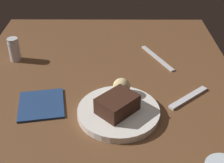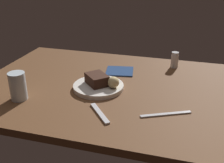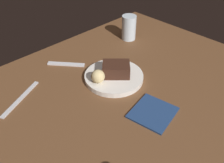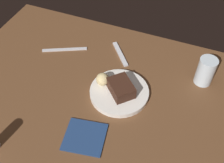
{
  "view_description": "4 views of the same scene",
  "coord_description": "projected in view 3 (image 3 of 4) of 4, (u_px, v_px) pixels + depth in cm",
  "views": [
    {
      "loc": [
        68.43,
        3.03,
        55.95
      ],
      "look_at": [
        -2.38,
        2.73,
        8.62
      ],
      "focal_mm": 49.57,
      "sensor_mm": 36.0,
      "label": 1
    },
    {
      "loc": [
        -30.52,
        107.13,
        55.35
      ],
      "look_at": [
        -0.96,
        4.42,
        7.13
      ],
      "focal_mm": 44.76,
      "sensor_mm": 36.0,
      "label": 2
    },
    {
      "loc": [
        -44.96,
        -45.52,
        56.85
      ],
      "look_at": [
        -0.38,
        -0.1,
        7.23
      ],
      "focal_mm": 38.25,
      "sensor_mm": 36.0,
      "label": 3
    },
    {
      "loc": [
        26.54,
        -56.07,
        82.52
      ],
      "look_at": [
        1.6,
        6.04,
        6.77
      ],
      "focal_mm": 44.22,
      "sensor_mm": 36.0,
      "label": 4
    }
  ],
  "objects": [
    {
      "name": "dessert_plate",
      "position": [
        114.0,
        77.0,
        0.88
      ],
      "size": [
        21.74,
        21.74,
        1.89
      ],
      "primitive_type": "cylinder",
      "color": "white",
      "rests_on": "dining_table"
    },
    {
      "name": "dessert_spoon",
      "position": [
        66.0,
        64.0,
        0.96
      ],
      "size": [
        10.97,
        12.69,
        0.7
      ],
      "primitive_type": "cube",
      "rotation": [
        0.0,
        0.0,
        2.26
      ],
      "color": "silver",
      "rests_on": "dining_table"
    },
    {
      "name": "butter_knife",
      "position": [
        21.0,
        99.0,
        0.8
      ],
      "size": [
        17.7,
        9.57,
        0.5
      ],
      "primitive_type": "cube",
      "rotation": [
        0.0,
        0.0,
        3.59
      ],
      "color": "silver",
      "rests_on": "dining_table"
    },
    {
      "name": "water_glass",
      "position": [
        129.0,
        28.0,
        1.11
      ],
      "size": [
        6.61,
        6.61,
        11.28
      ],
      "primitive_type": "cylinder",
      "color": "silver",
      "rests_on": "dining_table"
    },
    {
      "name": "bread_roll",
      "position": [
        98.0,
        76.0,
        0.83
      ],
      "size": [
        4.82,
        4.82,
        4.82
      ],
      "primitive_type": "sphere",
      "color": "#DBC184",
      "rests_on": "dessert_plate"
    },
    {
      "name": "folded_napkin",
      "position": [
        153.0,
        113.0,
        0.75
      ],
      "size": [
        15.09,
        14.33,
        0.6
      ],
      "primitive_type": "cube",
      "rotation": [
        0.0,
        0.0,
        0.18
      ],
      "color": "navy",
      "rests_on": "dining_table"
    },
    {
      "name": "dining_table",
      "position": [
        113.0,
        94.0,
        0.84
      ],
      "size": [
        120.0,
        84.0,
        3.0
      ],
      "primitive_type": "cube",
      "color": "brown",
      "rests_on": "ground"
    },
    {
      "name": "chocolate_cake_slice",
      "position": [
        116.0,
        69.0,
        0.87
      ],
      "size": [
        12.2,
        12.17,
        4.5
      ],
      "primitive_type": "cube",
      "rotation": [
        0.0,
        0.0,
        5.5
      ],
      "color": "#381E14",
      "rests_on": "dessert_plate"
    }
  ]
}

